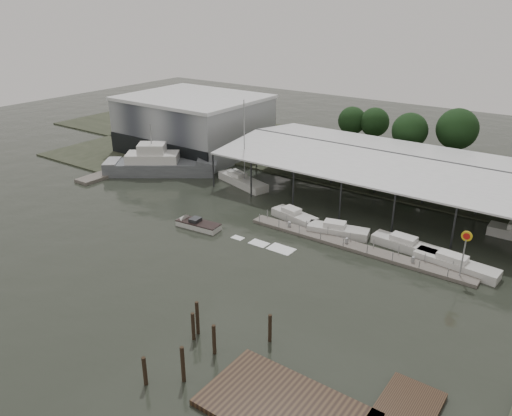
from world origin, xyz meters
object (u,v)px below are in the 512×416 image
Objects in this scene: grey_trawler at (160,165)px; white_sailboat at (242,181)px; shell_fuel_sign at (465,246)px; speedboat_underway at (195,224)px.

white_sailboat reaches higher than grey_trawler.
grey_trawler is (-50.30, 6.16, -2.35)m from shell_fuel_sign.
shell_fuel_sign is at bearing 1.76° from white_sailboat.
speedboat_underway is (-31.27, -6.43, -3.53)m from shell_fuel_sign.
shell_fuel_sign is at bearing -42.65° from grey_trawler.
white_sailboat is at bearing 164.82° from shell_fuel_sign.
white_sailboat is 0.78× the size of speedboat_underway.
speedboat_underway is at bearing -57.16° from white_sailboat.
grey_trawler is at bearing -149.14° from white_sailboat.
white_sailboat reaches higher than speedboat_underway.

